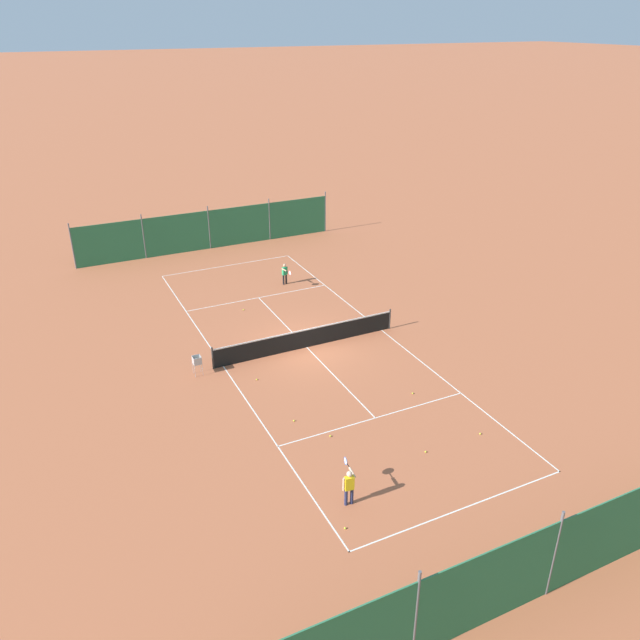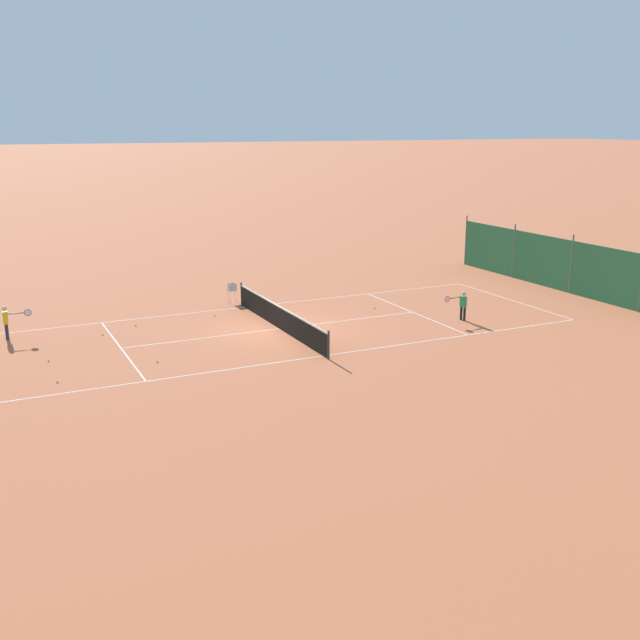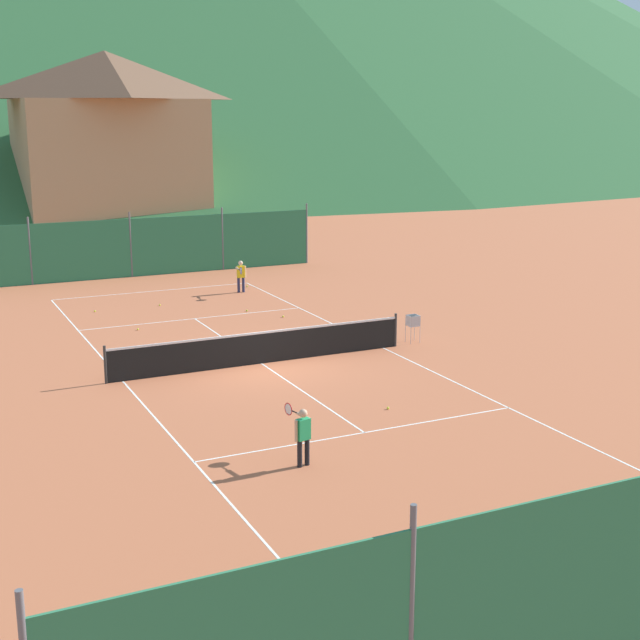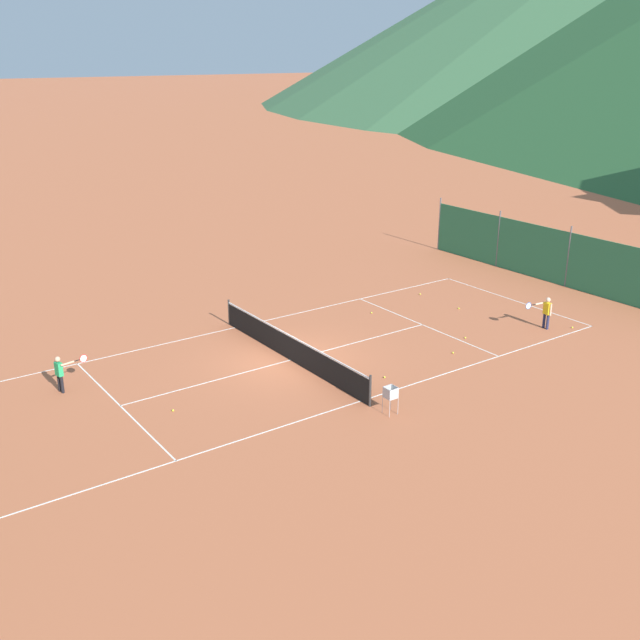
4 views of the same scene
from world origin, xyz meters
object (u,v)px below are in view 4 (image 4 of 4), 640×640
(tennis_ball_service_box, at_px, (420,294))
(tennis_ball_far_corner, at_px, (572,327))
(tennis_ball_alley_right, at_px, (173,410))
(tennis_net, at_px, (290,347))
(player_near_service, at_px, (546,311))
(ball_hopper, at_px, (391,394))
(tennis_ball_alley_left, at_px, (453,353))
(tennis_ball_near_corner, at_px, (372,313))
(player_near_baseline, at_px, (61,371))
(tennis_ball_by_net_right, at_px, (459,308))
(tennis_ball_by_net_left, at_px, (385,377))
(tennis_ball_mid_court, at_px, (465,338))

(tennis_ball_service_box, xyz_separation_m, tennis_ball_far_corner, (6.79, 2.03, 0.00))
(tennis_ball_far_corner, distance_m, tennis_ball_alley_right, 16.44)
(tennis_net, xyz_separation_m, player_near_service, (3.16, 10.10, 0.26))
(tennis_ball_alley_right, distance_m, ball_hopper, 6.74)
(tennis_ball_alley_left, relative_size, tennis_ball_near_corner, 1.00)
(player_near_baseline, relative_size, tennis_ball_by_net_right, 18.94)
(tennis_ball_alley_left, relative_size, tennis_ball_alley_right, 1.00)
(tennis_net, relative_size, player_near_service, 7.02)
(tennis_net, relative_size, tennis_ball_service_box, 139.09)
(tennis_ball_by_net_left, xyz_separation_m, tennis_ball_mid_court, (-1.06, 4.95, 0.00))
(player_near_baseline, xyz_separation_m, tennis_ball_far_corner, (5.88, 18.59, -0.70))
(tennis_ball_near_corner, relative_size, tennis_ball_by_net_left, 1.00)
(tennis_net, bearing_deg, tennis_ball_near_corner, 112.04)
(tennis_ball_near_corner, bearing_deg, tennis_ball_by_net_right, 63.45)
(tennis_ball_near_corner, relative_size, ball_hopper, 0.07)
(tennis_ball_by_net_right, relative_size, ball_hopper, 0.07)
(tennis_ball_service_box, xyz_separation_m, tennis_ball_mid_court, (5.11, -2.31, 0.00))
(player_near_service, bearing_deg, tennis_net, -107.39)
(tennis_ball_far_corner, distance_m, ball_hopper, 10.98)
(tennis_net, relative_size, tennis_ball_by_net_right, 139.09)
(tennis_ball_near_corner, height_order, tennis_ball_by_net_left, same)
(player_near_service, distance_m, tennis_ball_mid_court, 3.62)
(player_near_service, distance_m, ball_hopper, 10.13)
(tennis_ball_service_box, bearing_deg, tennis_ball_by_net_left, -49.67)
(tennis_ball_alley_left, xyz_separation_m, tennis_ball_alley_right, (-1.63, -10.43, 0.00))
(tennis_ball_far_corner, xyz_separation_m, tennis_ball_near_corner, (-6.05, -5.47, 0.00))
(tennis_ball_by_net_left, xyz_separation_m, ball_hopper, (2.14, -1.56, 0.62))
(tennis_ball_alley_left, bearing_deg, tennis_net, -119.36)
(tennis_ball_near_corner, xyz_separation_m, tennis_ball_by_net_left, (5.43, -3.83, 0.00))
(player_near_service, xyz_separation_m, tennis_ball_near_corner, (-5.42, -4.51, -0.73))
(tennis_ball_alley_left, relative_size, tennis_ball_by_net_right, 1.00)
(tennis_ball_mid_court, bearing_deg, tennis_ball_service_box, 155.63)
(player_near_baseline, bearing_deg, tennis_net, 74.51)
(player_near_baseline, xyz_separation_m, tennis_ball_near_corner, (-0.17, 13.12, -0.70))
(tennis_ball_far_corner, bearing_deg, tennis_ball_service_box, -163.34)
(player_near_service, xyz_separation_m, tennis_ball_service_box, (-6.16, -1.07, -0.73))
(tennis_ball_service_box, distance_m, ball_hopper, 12.13)
(tennis_ball_near_corner, relative_size, tennis_ball_by_net_right, 1.00)
(tennis_net, relative_size, tennis_ball_near_corner, 139.09)
(tennis_ball_far_corner, xyz_separation_m, tennis_ball_alley_right, (-2.48, -16.25, 0.00))
(tennis_ball_alley_left, bearing_deg, ball_hopper, -64.82)
(tennis_net, bearing_deg, tennis_ball_alley_right, -75.85)
(player_near_baseline, distance_m, ball_hopper, 10.70)
(player_near_baseline, xyz_separation_m, tennis_ball_mid_court, (4.20, 14.24, -0.70))
(tennis_ball_far_corner, relative_size, tennis_ball_near_corner, 1.00)
(player_near_baseline, relative_size, ball_hopper, 1.40)
(tennis_net, relative_size, tennis_ball_far_corner, 139.09)
(tennis_ball_near_corner, bearing_deg, player_near_service, 39.76)
(tennis_ball_mid_court, bearing_deg, tennis_ball_by_net_right, 138.82)
(player_near_baseline, xyz_separation_m, ball_hopper, (7.40, 7.73, -0.07))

